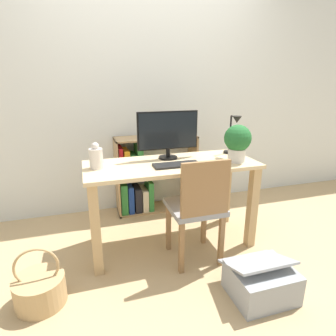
# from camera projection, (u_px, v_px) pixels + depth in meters

# --- Properties ---
(ground_plane) EXTENTS (10.00, 10.00, 0.00)m
(ground_plane) POSITION_uv_depth(u_px,v_px,m) (171.00, 243.00, 2.51)
(ground_plane) COLOR tan
(wall_back) EXTENTS (8.00, 0.05, 2.60)m
(wall_back) POSITION_uv_depth(u_px,v_px,m) (146.00, 89.00, 2.94)
(wall_back) COLOR silver
(wall_back) RESTS_ON ground_plane
(desk) EXTENTS (1.40, 0.57, 0.74)m
(desk) POSITION_uv_depth(u_px,v_px,m) (172.00, 180.00, 2.33)
(desk) COLOR #D8BC8C
(desk) RESTS_ON ground_plane
(monitor) EXTENTS (0.52, 0.16, 0.40)m
(monitor) POSITION_uv_depth(u_px,v_px,m) (168.00, 132.00, 2.35)
(monitor) COLOR black
(monitor) RESTS_ON desk
(keyboard) EXTENTS (0.37, 0.14, 0.02)m
(keyboard) POSITION_uv_depth(u_px,v_px,m) (177.00, 165.00, 2.21)
(keyboard) COLOR black
(keyboard) RESTS_ON desk
(vase) EXTENTS (0.10, 0.10, 0.20)m
(vase) POSITION_uv_depth(u_px,v_px,m) (96.00, 157.00, 2.12)
(vase) COLOR silver
(vase) RESTS_ON desk
(desk_lamp) EXTENTS (0.10, 0.19, 0.35)m
(desk_lamp) POSITION_uv_depth(u_px,v_px,m) (234.00, 131.00, 2.48)
(desk_lamp) COLOR black
(desk_lamp) RESTS_ON desk
(potted_plant) EXTENTS (0.22, 0.22, 0.31)m
(potted_plant) POSITION_uv_depth(u_px,v_px,m) (237.00, 141.00, 2.27)
(potted_plant) COLOR silver
(potted_plant) RESTS_ON desk
(chair) EXTENTS (0.40, 0.40, 0.87)m
(chair) POSITION_uv_depth(u_px,v_px,m) (198.00, 206.00, 2.12)
(chair) COLOR gray
(chair) RESTS_ON ground_plane
(bookshelf) EXTENTS (0.87, 0.28, 0.82)m
(bookshelf) POSITION_uv_depth(u_px,v_px,m) (142.00, 180.00, 3.04)
(bookshelf) COLOR tan
(bookshelf) RESTS_ON ground_plane
(basket) EXTENTS (0.32, 0.32, 0.41)m
(basket) POSITION_uv_depth(u_px,v_px,m) (40.00, 289.00, 1.80)
(basket) COLOR tan
(basket) RESTS_ON ground_plane
(storage_box) EXTENTS (0.41, 0.40, 0.28)m
(storage_box) POSITION_uv_depth(u_px,v_px,m) (261.00, 281.00, 1.87)
(storage_box) COLOR #999EA3
(storage_box) RESTS_ON ground_plane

